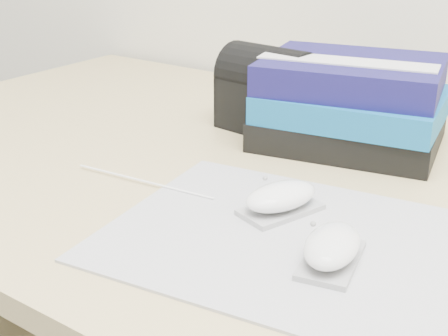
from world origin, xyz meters
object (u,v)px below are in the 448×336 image
Objects in this scene: mouse_rear at (281,199)px; mouse_front at (332,248)px; desk at (344,314)px; book_stack at (351,103)px; pouch at (267,90)px.

mouse_front is (0.10, -0.07, -0.00)m from mouse_rear.
book_stack is (-0.06, 0.09, 0.30)m from desk.
mouse_front is 0.69× the size of pouch.
mouse_front is at bearing -67.88° from book_stack.
book_stack is (-0.04, 0.27, 0.04)m from mouse_rear.
mouse_rear is 0.31m from pouch.
desk is at bearing -59.00° from book_stack.
book_stack is 0.14m from pouch.
book_stack is at bearing 6.60° from pouch.
mouse_front is (0.08, -0.24, 0.25)m from desk.
mouse_front reaches higher than desk.
mouse_front is at bearing -49.59° from pouch.
desk is 5.40× the size of book_stack.
book_stack is at bearing 98.25° from mouse_rear.
desk is 0.31m from mouse_rear.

